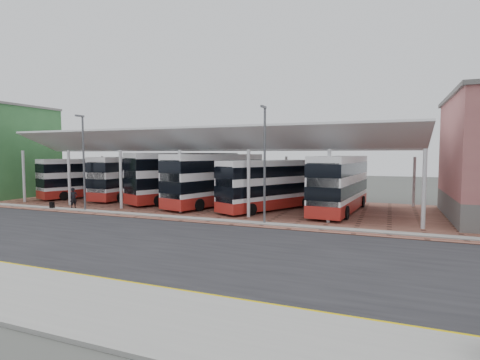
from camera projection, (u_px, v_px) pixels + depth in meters
The scene contains 19 objects.
ground at pixel (194, 242), 20.68m from camera, with size 140.00×140.00×0.00m, color #3D3F3B.
road at pixel (185, 246), 19.75m from camera, with size 120.00×14.00×0.02m, color black.
forecourt at pixel (289, 211), 31.96m from camera, with size 72.00×16.00×0.06m, color brown.
sidewalk at pixel (62, 299), 12.35m from camera, with size 120.00×4.00×0.14m, color gray.
north_kerb at pixel (237, 222), 26.41m from camera, with size 120.00×0.80×0.14m, color gray.
yellow_line_near at pixel (105, 281), 14.20m from camera, with size 120.00×0.12×0.01m, color #CFB400.
yellow_line_far at pixel (110, 279), 14.48m from camera, with size 120.00×0.12×0.01m, color #CFB400.
canopy at pixel (210, 144), 35.41m from camera, with size 37.00×11.63×7.07m.
shop_green at pixel (5, 152), 41.66m from camera, with size 6.40×10.20×10.22m.
lamp_west at pixel (83, 160), 31.40m from camera, with size 0.16×0.90×8.07m.
lamp_east at pixel (265, 161), 25.43m from camera, with size 0.16×0.90×8.07m.
bus_0 at pixel (89, 178), 41.75m from camera, with size 5.86×10.52×4.26m.
bus_1 at pixel (132, 178), 40.74m from camera, with size 2.85×10.91×4.48m.
bus_2 at pixel (185, 177), 37.54m from camera, with size 7.64×11.94×4.91m.
bus_3 at pixel (216, 180), 34.96m from camera, with size 5.62×11.88×4.77m.
bus_4 at pixel (270, 185), 32.15m from camera, with size 6.79×10.30×4.26m.
bus_5 at pixel (340, 184), 30.99m from camera, with size 3.62×11.42×4.63m.
pedestrian at pixel (74, 198), 33.16m from camera, with size 0.66×0.43×1.81m, color black.
suitcase at pixel (52, 205), 32.71m from camera, with size 0.36×0.26×0.62m, color black.
Camera 1 is at (9.97, -17.97, 4.86)m, focal length 28.00 mm.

